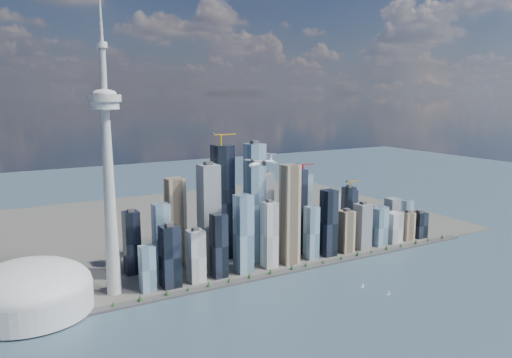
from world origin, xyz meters
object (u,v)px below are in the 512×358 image
dome_stadium (30,291)px  sailboat_west (363,286)px  needle_tower (108,167)px  airplane (262,163)px  sailboat_east (389,293)px

dome_stadium → sailboat_west: size_ratio=19.66×
needle_tower → airplane: (248.39, -107.91, 3.57)m
dome_stadium → sailboat_east: 623.99m
sailboat_east → airplane: bearing=164.5°
dome_stadium → needle_tower: bearing=4.1°
sailboat_west → sailboat_east: sailboat_east is taller
dome_stadium → sailboat_east: dome_stadium is taller
needle_tower → sailboat_west: size_ratio=54.11×
dome_stadium → sailboat_east: bearing=-22.6°
airplane → sailboat_east: (186.69, -141.55, -236.04)m
sailboat_east → needle_tower: bearing=171.8°
sailboat_west → sailboat_east: bearing=-61.9°
dome_stadium → airplane: bearing=-14.1°
airplane → sailboat_east: bearing=-61.0°
dome_stadium → sailboat_west: dome_stadium is taller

